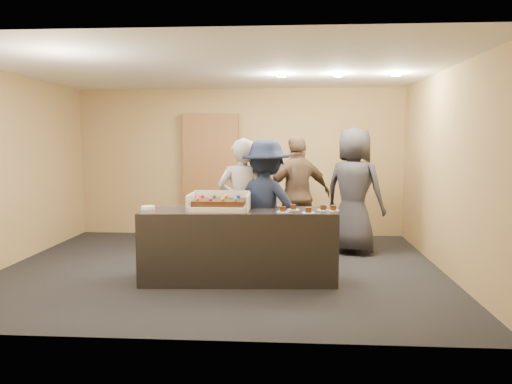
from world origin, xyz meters
TOP-DOWN VIEW (x-y plane):
  - room at (0.00, 0.00)m, footprint 6.04×6.00m
  - serving_counter at (0.30, -0.62)m, footprint 2.44×0.85m
  - storage_cabinet at (-0.52, 2.41)m, footprint 1.02×0.15m
  - cake_box at (0.06, -0.59)m, footprint 0.74×0.51m
  - sheet_cake at (0.06, -0.62)m, footprint 0.63×0.44m
  - plate_stack at (-0.84, -0.63)m, footprint 0.17×0.17m
  - slice_a at (0.85, -0.75)m, footprint 0.15×0.15m
  - slice_b at (0.98, -0.56)m, footprint 0.15×0.15m
  - slice_c at (1.16, -0.81)m, footprint 0.15×0.15m
  - slice_d at (1.35, -0.57)m, footprint 0.15×0.15m
  - slice_e at (1.47, -0.60)m, footprint 0.15×0.15m
  - person_server_grey at (0.31, -0.17)m, footprint 0.68×0.48m
  - person_sage_man at (0.46, 0.86)m, footprint 0.93×0.76m
  - person_navy_man at (0.61, -0.17)m, footprint 1.29×0.97m
  - person_brown_extra at (1.06, 0.89)m, footprint 1.17×0.84m
  - person_dark_suit at (1.93, 1.09)m, footprint 1.14×1.04m
  - ceiling_spotlights at (1.60, 0.50)m, footprint 1.72×0.12m

SIDE VIEW (x-z plane):
  - serving_counter at x=0.30m, z-range 0.00..0.90m
  - person_sage_man at x=0.46m, z-range 0.00..1.75m
  - person_navy_man at x=0.61m, z-range 0.00..1.78m
  - person_server_grey at x=0.31m, z-range 0.00..1.79m
  - person_brown_extra at x=1.06m, z-range 0.00..1.84m
  - plate_stack at x=-0.84m, z-range 0.90..0.94m
  - slice_a at x=0.85m, z-range 0.89..0.96m
  - slice_b at x=0.98m, z-range 0.89..0.96m
  - slice_c at x=1.16m, z-range 0.89..0.96m
  - slice_d at x=1.35m, z-range 0.89..0.96m
  - slice_e at x=1.47m, z-range 0.89..0.96m
  - cake_box at x=0.06m, z-range 0.84..1.06m
  - person_dark_suit at x=1.93m, z-range 0.00..1.96m
  - sheet_cake at x=0.06m, z-range 0.94..1.06m
  - storage_cabinet at x=-0.52m, z-range 0.00..2.24m
  - room at x=0.00m, z-range 0.00..2.70m
  - ceiling_spotlights at x=1.60m, z-range 2.66..2.69m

